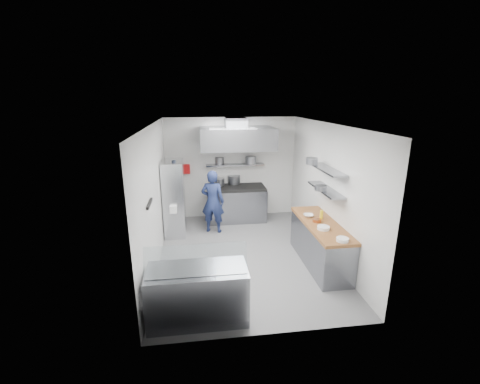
{
  "coord_description": "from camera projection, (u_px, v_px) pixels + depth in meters",
  "views": [
    {
      "loc": [
        -0.93,
        -6.29,
        3.3
      ],
      "look_at": [
        0.0,
        0.6,
        1.25
      ],
      "focal_mm": 24.0,
      "sensor_mm": 36.0,
      "label": 1
    }
  ],
  "objects": [
    {
      "name": "display_case",
      "position": [
        198.0,
        294.0,
        4.88
      ],
      "size": [
        1.5,
        0.7,
        0.85
      ],
      "primitive_type": "cube",
      "color": "gray",
      "rests_on": "floor"
    },
    {
      "name": "prep_counter_base",
      "position": [
        320.0,
        245.0,
        6.53
      ],
      "size": [
        0.62,
        2.0,
        0.84
      ],
      "primitive_type": "cube",
      "color": "gray",
      "rests_on": "floor"
    },
    {
      "name": "hood_duct",
      "position": [
        236.0,
        122.0,
        8.33
      ],
      "size": [
        0.55,
        0.55,
        0.24
      ],
      "primitive_type": "cube",
      "color": "slate",
      "rests_on": "extractor_hood"
    },
    {
      "name": "red_firebox",
      "position": [
        186.0,
        169.0,
        8.79
      ],
      "size": [
        0.22,
        0.1,
        0.26
      ],
      "primitive_type": "cube",
      "color": "red",
      "rests_on": "wall_back"
    },
    {
      "name": "cooktop",
      "position": [
        236.0,
        188.0,
        8.78
      ],
      "size": [
        1.57,
        0.78,
        0.06
      ],
      "primitive_type": "cube",
      "color": "black",
      "rests_on": "gas_range"
    },
    {
      "name": "copper_pan",
      "position": [
        317.0,
        220.0,
        6.44
      ],
      "size": [
        0.17,
        0.17,
        0.06
      ],
      "primitive_type": "cylinder",
      "color": "#B66233",
      "rests_on": "prep_counter_top"
    },
    {
      "name": "shelf_pot_c",
      "position": [
        321.0,
        188.0,
        6.4
      ],
      "size": [
        0.24,
        0.24,
        0.1
      ],
      "primitive_type": "cylinder",
      "color": "slate",
      "rests_on": "wall_shelf_lower"
    },
    {
      "name": "plate_stack_a",
      "position": [
        343.0,
        240.0,
        5.57
      ],
      "size": [
        0.21,
        0.21,
        0.06
      ],
      "primitive_type": "cylinder",
      "color": "white",
      "rests_on": "prep_counter_top"
    },
    {
      "name": "wall_shelf_upper",
      "position": [
        327.0,
        169.0,
        6.41
      ],
      "size": [
        0.3,
        1.3,
        0.04
      ],
      "primitive_type": "cube",
      "color": "gray",
      "rests_on": "wall_right"
    },
    {
      "name": "prep_counter_top",
      "position": [
        321.0,
        224.0,
        6.4
      ],
      "size": [
        0.65,
        2.04,
        0.06
      ],
      "primitive_type": "cube",
      "color": "brown",
      "rests_on": "prep_counter_base"
    },
    {
      "name": "stock_pot_mid",
      "position": [
        234.0,
        180.0,
        9.04
      ],
      "size": [
        0.35,
        0.35,
        0.24
      ],
      "primitive_type": "cylinder",
      "color": "slate",
      "rests_on": "cooktop"
    },
    {
      "name": "wall_back",
      "position": [
        231.0,
        168.0,
        9.01
      ],
      "size": [
        3.6,
        2.8,
        0.02
      ],
      "primitive_type": "cube",
      "rotation": [
        1.57,
        0.0,
        0.0
      ],
      "color": "white",
      "rests_on": "floor"
    },
    {
      "name": "shelf_pot_d",
      "position": [
        312.0,
        161.0,
        6.78
      ],
      "size": [
        0.25,
        0.25,
        0.14
      ],
      "primitive_type": "cylinder",
      "color": "slate",
      "rests_on": "wall_shelf_upper"
    },
    {
      "name": "wire_rack",
      "position": [
        174.0,
        198.0,
        7.9
      ],
      "size": [
        0.5,
        0.9,
        1.85
      ],
      "primitive_type": "cube",
      "color": "silver",
      "rests_on": "floor"
    },
    {
      "name": "chef",
      "position": [
        213.0,
        202.0,
        8.02
      ],
      "size": [
        0.67,
        0.54,
        1.6
      ],
      "primitive_type": "imported",
      "rotation": [
        0.0,
        0.0,
        2.85
      ],
      "color": "#19244D",
      "rests_on": "floor"
    },
    {
      "name": "over_range_shelf",
      "position": [
        235.0,
        165.0,
        8.84
      ],
      "size": [
        1.6,
        0.3,
        0.04
      ],
      "primitive_type": "cube",
      "color": "gray",
      "rests_on": "wall_back"
    },
    {
      "name": "display_glass",
      "position": [
        196.0,
        260.0,
        4.58
      ],
      "size": [
        1.47,
        0.19,
        0.42
      ],
      "primitive_type": "cube",
      "rotation": [
        -0.38,
        0.0,
        0.0
      ],
      "color": "silver",
      "rests_on": "display_case"
    },
    {
      "name": "ceiling",
      "position": [
        244.0,
        124.0,
        6.24
      ],
      "size": [
        5.0,
        5.0,
        0.0
      ],
      "primitive_type": "plane",
      "rotation": [
        3.14,
        0.0,
        0.0
      ],
      "color": "silver",
      "rests_on": "wall_back"
    },
    {
      "name": "rack_bin_a",
      "position": [
        173.0,
        209.0,
        7.5
      ],
      "size": [
        0.16,
        0.2,
        0.18
      ],
      "primitive_type": "cube",
      "color": "white",
      "rests_on": "wire_rack"
    },
    {
      "name": "wall_left",
      "position": [
        155.0,
        197.0,
        6.4
      ],
      "size": [
        2.8,
        5.0,
        0.02
      ],
      "primitive_type": "cube",
      "rotation": [
        1.57,
        0.0,
        1.57
      ],
      "color": "white",
      "rests_on": "floor"
    },
    {
      "name": "plate_stack_b",
      "position": [
        323.0,
        228.0,
        6.07
      ],
      "size": [
        0.23,
        0.23,
        0.06
      ],
      "primitive_type": "cylinder",
      "color": "white",
      "rests_on": "prep_counter_top"
    },
    {
      "name": "shelf_pot_b",
      "position": [
        251.0,
        160.0,
        8.77
      ],
      "size": [
        0.3,
        0.3,
        0.22
      ],
      "primitive_type": "cylinder",
      "color": "slate",
      "rests_on": "over_range_shelf"
    },
    {
      "name": "shelf_pot_a",
      "position": [
        220.0,
        161.0,
        8.86
      ],
      "size": [
        0.25,
        0.25,
        0.18
      ],
      "primitive_type": "cylinder",
      "color": "slate",
      "rests_on": "over_range_shelf"
    },
    {
      "name": "rack_jar",
      "position": [
        174.0,
        164.0,
        7.53
      ],
      "size": [
        0.1,
        0.1,
        0.18
      ],
      "primitive_type": "cylinder",
      "color": "black",
      "rests_on": "wire_rack"
    },
    {
      "name": "knife_strip",
      "position": [
        149.0,
        204.0,
        5.51
      ],
      "size": [
        0.04,
        0.55,
        0.05
      ],
      "primitive_type": "cube",
      "color": "black",
      "rests_on": "wall_left"
    },
    {
      "name": "wall_right",
      "position": [
        327.0,
        190.0,
        6.87
      ],
      "size": [
        2.8,
        5.0,
        0.02
      ],
      "primitive_type": "cube",
      "rotation": [
        1.57,
        0.0,
        -1.57
      ],
      "color": "white",
      "rests_on": "floor"
    },
    {
      "name": "squeeze_bottle",
      "position": [
        321.0,
        215.0,
        6.58
      ],
      "size": [
        0.07,
        0.07,
        0.18
      ],
      "primitive_type": "cylinder",
      "color": "yellow",
      "rests_on": "prep_counter_top"
    },
    {
      "name": "rack_bin_b",
      "position": [
        173.0,
        183.0,
        7.84
      ],
      "size": [
        0.14,
        0.18,
        0.16
      ],
      "primitive_type": "cube",
      "color": "yellow",
      "rests_on": "wire_rack"
    },
    {
      "name": "stock_pot_left",
      "position": [
        219.0,
        182.0,
        8.87
      ],
      "size": [
        0.28,
        0.28,
        0.2
      ],
      "primitive_type": "cylinder",
      "color": "slate",
      "rests_on": "cooktop"
    },
    {
      "name": "wall_front",
      "position": [
        271.0,
        246.0,
        4.26
      ],
      "size": [
        3.6,
        2.8,
        0.02
      ],
      "primitive_type": "cube",
      "rotation": [
        -1.57,
        0.0,
        0.0
      ],
      "color": "white",
      "rests_on": "floor"
    },
    {
      "name": "floor",
      "position": [
        244.0,
        254.0,
        7.03
      ],
      "size": [
        5.0,
        5.0,
        0.0
      ],
      "primitive_type": "plane",
      "color": "slate",
      "rests_on": "ground"
    },
    {
      "name": "mixing_bowl",
      "position": [
        308.0,
        215.0,
        6.73
      ],
      "size": [
        0.24,
        0.24,
        0.05
      ],
      "primitive_type": "imported",
      "rotation": [
        0.0,
        0.0,
        -0.16
      ],
      "color": "white",
      "rests_on": "prep_counter_top"
    },
    {
      "name": "extractor_hood",
      "position": [
        237.0,
        138.0,
        8.22
      ],
      "size": [
        1.9,
        1.15,
        0.55
      ],
      "primitive_type": "cube",
      "color": "gray",
      "rests_on": "wall_back"
    },
    {
      "name": "wall_shelf_lower",
      "position": [
        326.0,
        190.0,
        6.53
      ],
      "size": [
        0.3,
        1.3,
        0.04
      ],
      "primitive_type": "cube",
      "color": "gray",
      "rests_on": "wall_right"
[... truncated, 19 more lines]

